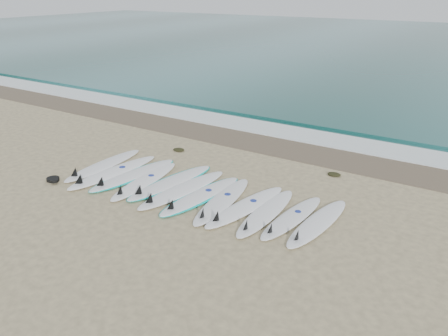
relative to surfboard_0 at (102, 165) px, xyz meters
The scene contains 20 objects.
ground 3.13m from the surfboard_0, ahead, with size 120.00×120.00×0.00m, color tan.
ocean 32.71m from the surfboard_0, 84.51° to the left, with size 120.00×55.00×0.03m, color #1F5856.
wet_sand_band 5.20m from the surfboard_0, 53.05° to the left, with size 120.00×1.80×0.01m, color brown.
foam_band 6.38m from the surfboard_0, 60.63° to the left, with size 120.00×1.40×0.04m, color silver.
wave_crest 7.72m from the surfboard_0, 66.10° to the left, with size 120.00×1.00×0.10m, color #1F5856.
surfboard_0 is the anchor object (origin of this frame).
surfboard_1 0.63m from the surfboard_0, 20.40° to the right, with size 0.88×2.96×0.37m.
surfboard_2 1.17m from the surfboard_0, ahead, with size 1.05×2.87×0.36m.
surfboard_3 1.69m from the surfboard_0, ahead, with size 0.80×2.71×0.34m.
surfboard_4 2.30m from the surfboard_0, ahead, with size 1.08×2.90×0.36m.
surfboard_5 2.81m from the surfboard_0, ahead, with size 1.02×2.93×0.37m.
surfboard_6 3.38m from the surfboard_0, ahead, with size 0.99×2.77×0.34m.
surfboard_7 3.96m from the surfboard_0, ahead, with size 0.84×2.72×0.34m.
surfboard_8 4.55m from the surfboard_0, ahead, with size 1.00×2.74×0.34m.
surfboard_9 5.08m from the surfboard_0, ahead, with size 0.56×2.57×0.33m.
surfboard_10 5.65m from the surfboard_0, ahead, with size 0.76×2.45×0.31m.
surfboard_11 6.20m from the surfboard_0, ahead, with size 0.77×2.58×0.32m.
seaweed_near 2.39m from the surfboard_0, 65.37° to the left, with size 0.37×0.29×0.07m, color black.
seaweed_far 6.33m from the surfboard_0, 27.00° to the left, with size 0.35×0.28×0.07m, color black.
leash_coil 1.38m from the surfboard_0, 105.87° to the right, with size 0.46×0.36×0.11m.
Camera 1 is at (5.66, -7.73, 4.68)m, focal length 35.00 mm.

